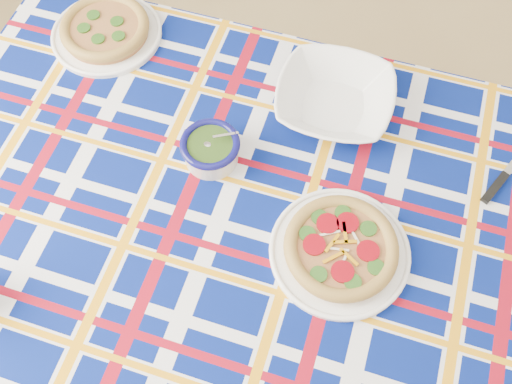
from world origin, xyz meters
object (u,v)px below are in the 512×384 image
(main_focaccia_plate, at_px, (341,248))
(pesto_bowl, at_px, (211,148))
(serving_bowl, at_px, (334,99))
(dining_table, at_px, (263,227))

(main_focaccia_plate, relative_size, pesto_bowl, 2.26)
(main_focaccia_plate, bearing_deg, serving_bowl, 107.61)
(dining_table, relative_size, pesto_bowl, 12.09)
(dining_table, bearing_deg, pesto_bowl, 147.95)
(dining_table, relative_size, main_focaccia_plate, 5.36)
(main_focaccia_plate, height_order, pesto_bowl, pesto_bowl)
(main_focaccia_plate, distance_m, serving_bowl, 0.34)
(main_focaccia_plate, bearing_deg, pesto_bowl, 158.87)
(main_focaccia_plate, xyz_separation_m, serving_bowl, (-0.10, 0.32, 0.00))
(serving_bowl, bearing_deg, pesto_bowl, -134.61)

